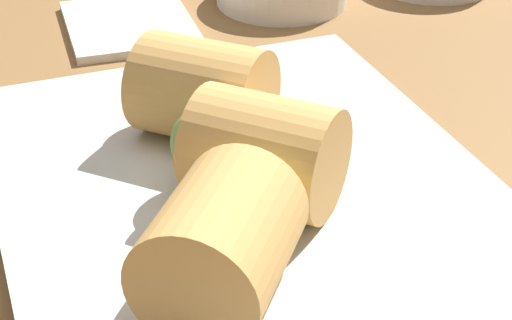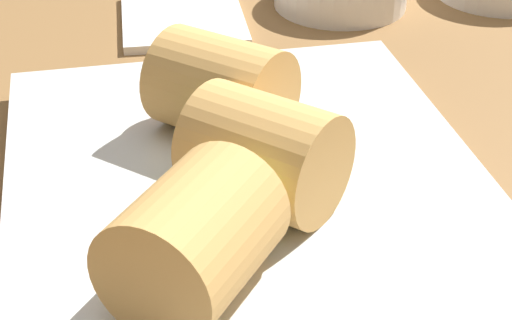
% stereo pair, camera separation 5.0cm
% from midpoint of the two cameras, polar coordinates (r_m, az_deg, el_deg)
% --- Properties ---
extents(table_surface, '(1.80, 1.40, 0.02)m').
position_cam_midpoint_polar(table_surface, '(0.41, -6.19, -5.72)').
color(table_surface, olive).
rests_on(table_surface, ground).
extents(serving_plate, '(0.31, 0.23, 0.01)m').
position_cam_midpoint_polar(serving_plate, '(0.40, -3.60, -3.60)').
color(serving_plate, silver).
rests_on(serving_plate, table_surface).
extents(roll_front_left, '(0.08, 0.08, 0.05)m').
position_cam_midpoint_polar(roll_front_left, '(0.33, -6.52, -5.37)').
color(roll_front_left, '#DBA356').
rests_on(roll_front_left, serving_plate).
extents(roll_front_right, '(0.08, 0.08, 0.05)m').
position_cam_midpoint_polar(roll_front_right, '(0.38, -3.77, 0.50)').
color(roll_front_right, '#DBA356').
rests_on(roll_front_right, serving_plate).
extents(roll_back_left, '(0.08, 0.08, 0.05)m').
position_cam_midpoint_polar(roll_back_left, '(0.43, -7.40, 4.59)').
color(roll_back_left, '#DBA356').
rests_on(roll_back_left, serving_plate).
extents(napkin, '(0.11, 0.09, 0.01)m').
position_cam_midpoint_polar(napkin, '(0.61, -10.80, 8.79)').
color(napkin, white).
rests_on(napkin, table_surface).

